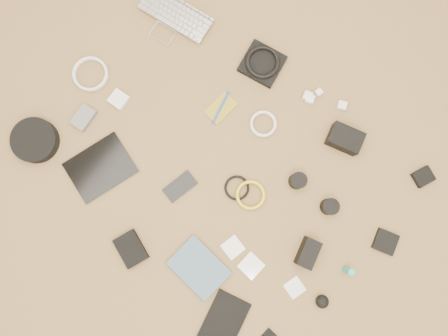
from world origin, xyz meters
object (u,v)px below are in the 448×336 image
Objects in this scene: laptop at (170,23)px; headphone_case at (35,140)px; dslr_camera at (345,139)px; tablet at (100,168)px; phone at (180,187)px; paperback at (184,283)px.

laptop is 0.73m from headphone_case.
headphone_case is at bearing -155.82° from dslr_camera.
laptop reaches higher than tablet.
laptop is 2.35× the size of phone.
dslr_camera is at bearing 63.81° from tablet.
headphone_case is at bearing -145.94° from phone.
dslr_camera reaches higher than laptop.
paperback reaches higher than phone.
tablet is (0.17, -0.64, -0.01)m from laptop.
phone is (0.30, 0.14, -0.00)m from tablet.
tablet is 1.36× the size of headphone_case.
dslr_camera is at bearing -3.36° from laptop.
headphone_case is (-0.10, -0.72, 0.01)m from laptop.
dslr_camera reaches higher than paperback.
dslr_camera is 0.99× the size of phone.
laptop is at bearing 145.59° from phone.
dslr_camera is at bearing -4.21° from paperback.
headphone_case is 0.82m from paperback.
headphone_case is at bearing 91.23° from paperback.
phone is 0.61m from headphone_case.
headphone_case reaches higher than laptop.
phone is at bearing 47.54° from paperback.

